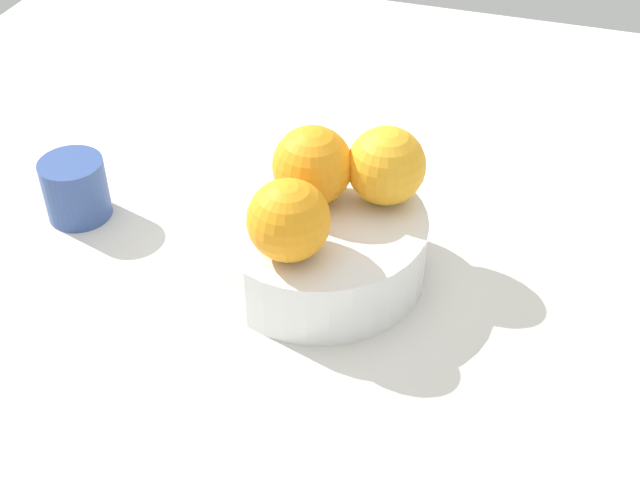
# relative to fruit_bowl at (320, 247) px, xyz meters

# --- Properties ---
(ground_plane) EXTENTS (1.10, 1.10, 0.02)m
(ground_plane) POSITION_rel_fruit_bowl_xyz_m (0.00, 0.00, -0.04)
(ground_plane) COLOR silver
(fruit_bowl) EXTENTS (0.17, 0.17, 0.06)m
(fruit_bowl) POSITION_rel_fruit_bowl_xyz_m (0.00, 0.00, 0.00)
(fruit_bowl) COLOR white
(fruit_bowl) RESTS_ON ground_plane
(orange_in_bowl_0) EXTENTS (0.06, 0.06, 0.06)m
(orange_in_bowl_0) POSITION_rel_fruit_bowl_xyz_m (0.01, 0.05, 0.06)
(orange_in_bowl_0) COLOR orange
(orange_in_bowl_0) RESTS_ON fruit_bowl
(orange_in_bowl_1) EXTENTS (0.06, 0.06, 0.06)m
(orange_in_bowl_1) POSITION_rel_fruit_bowl_xyz_m (-0.04, -0.04, 0.06)
(orange_in_bowl_1) COLOR #F9A823
(orange_in_bowl_1) RESTS_ON fruit_bowl
(orange_in_bowl_2) EXTENTS (0.06, 0.06, 0.06)m
(orange_in_bowl_2) POSITION_rel_fruit_bowl_xyz_m (0.01, -0.02, 0.06)
(orange_in_bowl_2) COLOR orange
(orange_in_bowl_2) RESTS_ON fruit_bowl
(ceramic_cup) EXTENTS (0.06, 0.06, 0.06)m
(ceramic_cup) POSITION_rel_fruit_bowl_xyz_m (0.23, -0.01, 0.00)
(ceramic_cup) COLOR #334C8C
(ceramic_cup) RESTS_ON ground_plane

